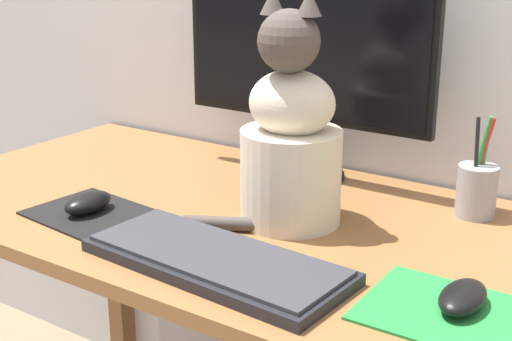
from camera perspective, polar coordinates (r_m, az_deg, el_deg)
name	(u,v)px	position (r m, az deg, el deg)	size (l,w,h in m)	color
desk	(256,266)	(1.28, 0.02, -7.62)	(1.36, 0.65, 0.71)	brown
monitor	(304,58)	(1.39, 3.90, 9.01)	(0.53, 0.17, 0.42)	black
keyboard	(216,260)	(1.06, -3.20, -7.16)	(0.42, 0.19, 0.02)	black
mousepad_left	(88,212)	(1.29, -13.29, -3.28)	(0.21, 0.19, 0.00)	black
mousepad_right	(443,311)	(0.97, 14.71, -10.79)	(0.21, 0.18, 0.00)	#238438
computer_mouse_left	(88,203)	(1.28, -13.29, -2.52)	(0.06, 0.10, 0.03)	black
computer_mouse_right	(463,297)	(0.97, 16.21, -9.70)	(0.06, 0.10, 0.03)	black
cat	(290,140)	(1.18, 2.76, 2.44)	(0.23, 0.24, 0.39)	beige
pen_cup	(477,189)	(1.29, 17.25, -1.42)	(0.07, 0.07, 0.18)	#99999E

